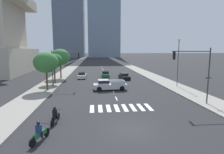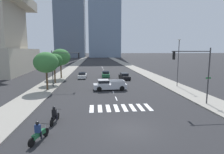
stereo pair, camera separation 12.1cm
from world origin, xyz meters
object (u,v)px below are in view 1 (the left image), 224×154
at_px(pickup_truck, 108,85).
at_px(street_lamp_east, 178,59).
at_px(sedan_black_0, 124,76).
at_px(sedan_green_2, 106,74).
at_px(traffic_signal_far, 63,62).
at_px(motorcycle_lead, 40,133).
at_px(sedan_white_1, 82,75).
at_px(street_tree_nearest, 46,63).
at_px(street_tree_third, 60,57).
at_px(motorcycle_trailing, 55,116).
at_px(street_tree_second, 54,61).
at_px(traffic_signal_near, 196,66).

bearing_deg(pickup_truck, street_lamp_east, -176.63).
relative_size(sedan_black_0, sedan_green_2, 0.99).
bearing_deg(traffic_signal_far, street_lamp_east, -4.62).
xyz_separation_m(motorcycle_lead, sedan_white_1, (1.10, 29.83, 0.02)).
distance_m(sedan_green_2, street_lamp_east, 18.18).
relative_size(pickup_truck, street_tree_nearest, 0.91).
height_order(motorcycle_lead, street_tree_third, street_tree_third).
relative_size(motorcycle_trailing, street_tree_third, 0.35).
bearing_deg(traffic_signal_far, sedan_white_1, 76.35).
height_order(motorcycle_lead, pickup_truck, pickup_truck).
relative_size(motorcycle_trailing, sedan_black_0, 0.47).
distance_m(motorcycle_trailing, street_tree_nearest, 14.72).
relative_size(motorcycle_trailing, street_tree_nearest, 0.38).
xyz_separation_m(motorcycle_lead, pickup_truck, (6.05, 16.44, 0.23)).
relative_size(motorcycle_lead, street_tree_nearest, 0.36).
xyz_separation_m(pickup_truck, sedan_black_0, (4.33, 10.89, -0.20)).
bearing_deg(street_tree_nearest, street_tree_second, 90.00).
height_order(motorcycle_lead, sedan_white_1, motorcycle_lead).
bearing_deg(pickup_truck, traffic_signal_near, 132.34).
bearing_deg(motorcycle_trailing, street_tree_second, 17.97).
xyz_separation_m(street_tree_nearest, street_tree_third, (0.00, 12.37, 0.36)).
distance_m(sedan_white_1, street_tree_third, 6.29).
xyz_separation_m(street_lamp_east, street_tree_third, (-21.65, 11.61, 0.03)).
distance_m(traffic_signal_far, street_tree_nearest, 3.16).
bearing_deg(pickup_truck, street_tree_nearest, -5.90).
xyz_separation_m(motorcycle_lead, motorcycle_trailing, (0.39, 3.32, -0.00)).
xyz_separation_m(street_tree_nearest, street_tree_second, (0.00, 5.85, -0.07)).
bearing_deg(sedan_black_0, sedan_green_2, -138.87).
relative_size(traffic_signal_far, street_lamp_east, 0.77).
bearing_deg(sedan_green_2, motorcycle_lead, 171.44).
relative_size(traffic_signal_far, street_tree_nearest, 1.04).
distance_m(motorcycle_lead, traffic_signal_far, 19.72).
xyz_separation_m(sedan_green_2, traffic_signal_far, (-7.97, -11.85, 3.73)).
distance_m(sedan_black_0, traffic_signal_far, 14.78).
distance_m(pickup_truck, sedan_white_1, 14.27).
height_order(street_lamp_east, street_tree_nearest, street_lamp_east).
xyz_separation_m(traffic_signal_near, street_lamp_east, (2.79, 10.48, 0.20)).
bearing_deg(motorcycle_trailing, sedan_black_0, -16.14).
xyz_separation_m(sedan_green_2, street_tree_nearest, (-10.10, -14.19, 3.79)).
distance_m(pickup_truck, street_tree_nearest, 10.30).
relative_size(motorcycle_lead, street_tree_second, 0.39).
height_order(traffic_signal_near, street_tree_second, traffic_signal_near).
distance_m(motorcycle_trailing, sedan_black_0, 26.00).
height_order(motorcycle_lead, traffic_signal_near, traffic_signal_near).
relative_size(street_lamp_east, street_tree_third, 1.24).
xyz_separation_m(sedan_white_1, street_tree_second, (-4.68, -7.00, 3.74)).
bearing_deg(sedan_white_1, traffic_signal_near, -147.43).
height_order(motorcycle_trailing, traffic_signal_far, traffic_signal_far).
height_order(motorcycle_lead, motorcycle_trailing, same).
distance_m(sedan_green_2, street_tree_second, 13.61).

